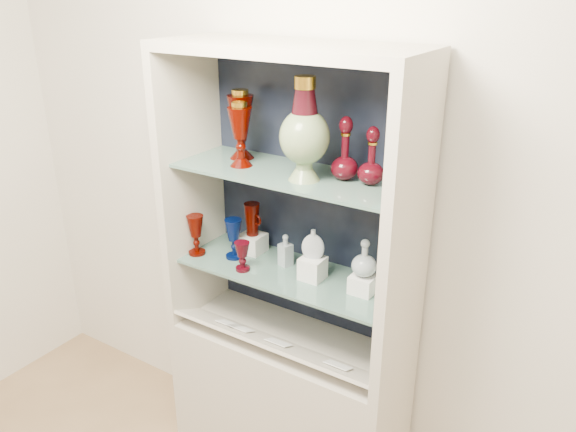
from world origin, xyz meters
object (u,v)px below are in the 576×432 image
Objects in this scene: ruby_pitcher at (252,219)px; cameo_medallion at (395,249)px; pedestal_lamp_left at (241,124)px; enamel_urn at (305,130)px; clear_square_bottle at (286,250)px; ruby_decanter_a at (345,145)px; ruby_decanter_b at (372,154)px; clear_round_decanter at (364,259)px; pedestal_lamp_right at (240,135)px; flat_flask at (313,244)px; lidded_bowl at (397,187)px; ruby_goblet_small at (242,256)px; ruby_goblet_tall at (196,235)px; cobalt_goblet at (234,239)px.

ruby_pitcher is 0.64m from cameo_medallion.
pedestal_lamp_left is 0.37m from enamel_urn.
ruby_decanter_a is at bearing -0.73° from clear_square_bottle.
ruby_decanter_b is 1.56× the size of clear_round_decanter.
pedestal_lamp_right is 0.72m from cameo_medallion.
pedestal_lamp_left is 0.77m from cameo_medallion.
flat_flask reaches higher than clear_square_bottle.
ruby_pitcher is 0.56m from clear_round_decanter.
clear_round_decanter reaches higher than clear_square_bottle.
enamel_urn is 0.52m from clear_round_decanter.
enamel_urn is 4.53× the size of lidded_bowl.
cameo_medallion reaches higher than clear_round_decanter.
ruby_decanter_b reaches higher than clear_round_decanter.
clear_square_bottle is 0.37m from clear_round_decanter.
ruby_goblet_tall is at bearing 176.73° from ruby_goblet_small.
lidded_bowl is (0.65, -0.02, -0.08)m from pedestal_lamp_right.
cobalt_goblet is 0.38m from flat_flask.
pedestal_lamp_left is 1.11× the size of pedestal_lamp_right.
enamel_urn is at bearing -146.38° from ruby_decanter_a.
flat_flask is (0.02, 0.04, -0.45)m from enamel_urn.
pedestal_lamp_left reaches higher than cobalt_goblet.
cobalt_goblet is 0.98× the size of ruby_goblet_tall.
pedestal_lamp_left is 1.94× the size of ruby_pitcher.
enamel_urn reaches higher than cobalt_goblet.
ruby_goblet_small is (-0.26, -0.05, -0.54)m from enamel_urn.
enamel_urn is 2.58× the size of cameo_medallion.
lidded_bowl is at bearing -8.28° from pedestal_lamp_left.
ruby_pitcher is (0.19, 0.15, 0.06)m from ruby_goblet_tall.
cobalt_goblet is (-0.00, -0.08, -0.47)m from pedestal_lamp_left.
enamel_urn is at bearing -159.84° from ruby_decanter_b.
ruby_decanter_b is at bearing -159.94° from cameo_medallion.
ruby_decanter_a is 0.42m from clear_round_decanter.
ruby_decanter_a is 0.43m from cameo_medallion.
flat_flask is 0.87× the size of clear_round_decanter.
cobalt_goblet is at bearing -165.29° from clear_square_bottle.
clear_square_bottle reaches higher than ruby_goblet_small.
flat_flask is at bearing -169.46° from cameo_medallion.
enamel_urn is 2.68× the size of clear_square_bottle.
ruby_goblet_small is at bearing -56.45° from pedestal_lamp_left.
clear_round_decanter is (0.49, 0.10, 0.08)m from ruby_goblet_small.
ruby_goblet_tall is at bearing -126.56° from ruby_pitcher.
cameo_medallion is (0.61, 0.11, -0.37)m from pedestal_lamp_right.
pedestal_lamp_right is 1.12× the size of ruby_decanter_b.
clear_round_decanter is at bearing 2.68° from cobalt_goblet.
clear_square_bottle is at bearing 141.22° from flat_flask.
cobalt_goblet is at bearing 20.54° from ruby_goblet_tall.
ruby_goblet_tall is at bearing -139.69° from pedestal_lamp_left.
pedestal_lamp_right is 0.52m from ruby_decanter_b.
ruby_decanter_b is 0.73m from cobalt_goblet.
ruby_decanter_b is at bearing -1.83° from pedestal_lamp_left.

